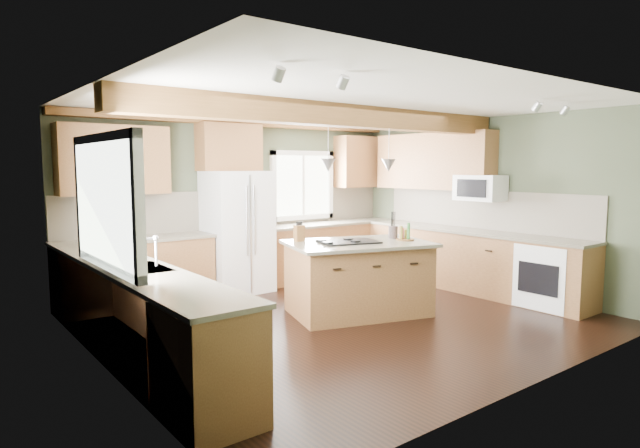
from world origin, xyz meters
TOP-DOWN VIEW (x-y plane):
  - floor at (0.00, 0.00)m, footprint 5.60×5.60m
  - ceiling at (0.00, 0.00)m, footprint 5.60×5.60m
  - wall_back at (0.00, 2.50)m, footprint 5.60×0.00m
  - wall_left at (-2.80, 0.00)m, footprint 0.00×5.00m
  - wall_right at (2.80, 0.00)m, footprint 0.00×5.00m
  - ceiling_beam at (0.00, 0.10)m, footprint 5.55×0.26m
  - soffit_trim at (0.00, 2.40)m, footprint 5.55×0.20m
  - backsplash_back at (0.00, 2.48)m, footprint 5.58×0.03m
  - backsplash_right at (2.78, 0.05)m, footprint 0.03×3.70m
  - base_cab_back_left at (-1.79, 2.20)m, footprint 2.02×0.60m
  - counter_back_left at (-1.79, 2.20)m, footprint 2.06×0.64m
  - base_cab_back_right at (1.49, 2.20)m, footprint 2.62×0.60m
  - counter_back_right at (1.49, 2.20)m, footprint 2.66×0.64m
  - base_cab_left at (-2.50, 0.05)m, footprint 0.60×3.70m
  - counter_left at (-2.50, 0.05)m, footprint 0.64×3.74m
  - base_cab_right at (2.50, 0.05)m, footprint 0.60×3.70m
  - counter_right at (2.50, 0.05)m, footprint 0.64×3.74m
  - upper_cab_back_left at (-1.99, 2.33)m, footprint 1.40×0.35m
  - upper_cab_over_fridge at (-0.30, 2.33)m, footprint 0.96×0.35m
  - upper_cab_right at (2.62, 0.90)m, footprint 0.35×2.20m
  - upper_cab_back_corner at (2.30, 2.33)m, footprint 0.90×0.35m
  - window_left at (-2.78, 0.05)m, footprint 0.04×1.60m
  - window_back at (1.15, 2.48)m, footprint 1.10×0.04m
  - sink at (-2.50, 0.05)m, footprint 0.50×0.65m
  - faucet at (-2.32, 0.05)m, footprint 0.02×0.02m
  - dishwasher at (-2.49, -1.25)m, footprint 0.60×0.60m
  - oven at (2.49, -1.25)m, footprint 0.60×0.72m
  - microwave at (2.58, -0.05)m, footprint 0.40×0.70m
  - pendant_left at (-0.09, 0.22)m, footprint 0.18×0.18m
  - pendant_right at (0.70, -0.02)m, footprint 0.18×0.18m
  - refrigerator at (-0.30, 2.12)m, footprint 0.90×0.74m
  - island at (0.30, 0.10)m, footprint 1.87×1.45m
  - island_top at (0.30, 0.10)m, footprint 2.01×1.59m
  - cooktop at (0.17, 0.14)m, footprint 0.82×0.67m
  - knife_block at (-0.24, 0.61)m, footprint 0.13×0.10m
  - utensil_crock at (0.91, 0.09)m, footprint 0.12×0.12m
  - bottle_tray at (0.89, -0.14)m, footprint 0.29×0.29m

SIDE VIEW (x-z plane):
  - floor at x=0.00m, z-range 0.00..0.00m
  - dishwasher at x=-2.49m, z-range 0.01..0.85m
  - oven at x=2.49m, z-range 0.01..0.85m
  - base_cab_back_left at x=-1.79m, z-range 0.00..0.88m
  - base_cab_back_right at x=1.49m, z-range 0.00..0.88m
  - base_cab_left at x=-2.50m, z-range 0.00..0.88m
  - base_cab_right at x=2.50m, z-range 0.00..0.88m
  - island at x=0.30m, z-range 0.00..0.88m
  - counter_back_left at x=-1.79m, z-range 0.88..0.92m
  - counter_back_right at x=1.49m, z-range 0.88..0.92m
  - counter_left at x=-2.50m, z-range 0.88..0.92m
  - counter_right at x=2.50m, z-range 0.88..0.92m
  - refrigerator at x=-0.30m, z-range 0.00..1.80m
  - island_top at x=0.30m, z-range 0.88..0.92m
  - sink at x=-2.50m, z-range 0.89..0.92m
  - cooktop at x=0.17m, z-range 0.92..0.94m
  - utensil_crock at x=0.91m, z-range 0.92..1.08m
  - knife_block at x=-0.24m, z-range 0.92..1.12m
  - bottle_tray at x=0.89m, z-range 0.92..1.13m
  - faucet at x=-2.32m, z-range 0.91..1.19m
  - backsplash_back at x=0.00m, z-range 0.92..1.50m
  - backsplash_right at x=2.78m, z-range 0.92..1.50m
  - wall_back at x=0.00m, z-range -1.50..4.10m
  - wall_left at x=-2.80m, z-range -1.20..3.80m
  - wall_right at x=2.80m, z-range -1.20..3.80m
  - window_back at x=1.15m, z-range 1.05..2.05m
  - window_left at x=-2.78m, z-range 1.02..2.08m
  - microwave at x=2.58m, z-range 1.36..1.74m
  - pendant_left at x=-0.09m, z-range 1.80..1.96m
  - pendant_right at x=0.70m, z-range 1.80..1.96m
  - upper_cab_back_left at x=-1.99m, z-range 1.50..2.40m
  - upper_cab_right at x=2.62m, z-range 1.50..2.40m
  - upper_cab_back_corner at x=2.30m, z-range 1.50..2.40m
  - upper_cab_over_fridge at x=-0.30m, z-range 1.80..2.50m
  - ceiling_beam at x=0.00m, z-range 2.34..2.60m
  - soffit_trim at x=0.00m, z-range 2.49..2.59m
  - ceiling at x=0.00m, z-range 2.60..2.60m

